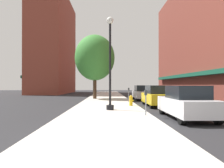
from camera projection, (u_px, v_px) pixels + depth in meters
ground_plane at (141, 99)px, 24.45m from camera, size 90.00×90.00×0.00m
sidewalk_slab at (107, 98)px, 25.37m from camera, size 4.80×50.00×0.12m
building_right_brick at (216, 30)px, 28.73m from camera, size 6.80×40.00×18.65m
building_far_background at (54, 46)px, 43.18m from camera, size 6.80×18.00×19.68m
lamppost at (110, 61)px, 13.20m from camera, size 0.48×0.48×5.90m
fire_hydrant at (131, 100)px, 15.79m from camera, size 0.33×0.26×0.79m
parking_meter_near at (146, 99)px, 10.80m from camera, size 0.14×0.09×1.31m
parking_meter_far at (129, 93)px, 19.53m from camera, size 0.14×0.09×1.31m
tree_near at (95, 58)px, 24.02m from camera, size 4.58×4.58×7.36m
car_white at (186, 103)px, 10.42m from camera, size 1.80×4.30×1.66m
car_yellow at (157, 96)px, 16.51m from camera, size 1.80×4.30×1.66m
car_silver at (142, 93)px, 23.65m from camera, size 1.80×4.30×1.66m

